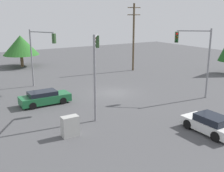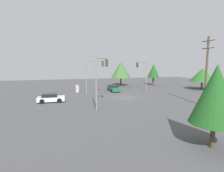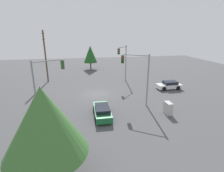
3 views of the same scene
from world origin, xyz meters
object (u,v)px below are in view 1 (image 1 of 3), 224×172
(traffic_signal_cross, at_px, (96,61))
(electrical_cabinet, at_px, (70,126))
(sedan_green, at_px, (45,98))
(sedan_white, at_px, (210,124))
(traffic_signal_main, at_px, (40,49))
(traffic_signal_aux, at_px, (196,52))

(traffic_signal_cross, xyz_separation_m, electrical_cabinet, (-3.60, -2.75, -3.92))
(sedan_green, relative_size, traffic_signal_cross, 0.68)
(sedan_white, xyz_separation_m, traffic_signal_main, (-6.30, 18.69, 3.84))
(sedan_white, distance_m, traffic_signal_cross, 9.99)
(traffic_signal_main, xyz_separation_m, traffic_signal_aux, (11.97, -11.90, 0.21))
(traffic_signal_aux, bearing_deg, traffic_signal_cross, 34.79)
(traffic_signal_aux, bearing_deg, electrical_cabinet, 46.51)
(sedan_green, xyz_separation_m, traffic_signal_main, (1.77, 6.12, 3.85))
(sedan_green, height_order, electrical_cabinet, electrical_cabinet)
(electrical_cabinet, bearing_deg, traffic_signal_main, 79.60)
(traffic_signal_main, relative_size, electrical_cabinet, 4.46)
(sedan_green, distance_m, traffic_signal_aux, 15.45)
(traffic_signal_main, bearing_deg, traffic_signal_cross, -24.43)
(sedan_green, bearing_deg, electrical_cabinet, -5.75)
(sedan_white, bearing_deg, sedan_green, 122.67)
(traffic_signal_aux, xyz_separation_m, electrical_cabinet, (-14.53, -2.05, -3.97))
(traffic_signal_main, relative_size, traffic_signal_cross, 0.96)
(electrical_cabinet, bearing_deg, traffic_signal_cross, 37.42)
(traffic_signal_cross, distance_m, electrical_cabinet, 5.99)
(traffic_signal_main, height_order, electrical_cabinet, traffic_signal_main)
(sedan_green, height_order, sedan_white, sedan_white)
(sedan_white, height_order, traffic_signal_cross, traffic_signal_cross)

